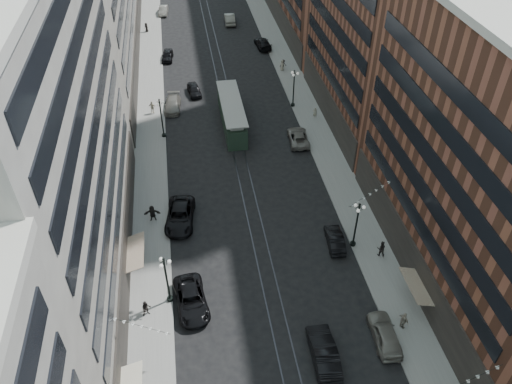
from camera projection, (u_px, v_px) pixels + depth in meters
ground at (229, 112)px, 70.49m from camera, size 220.00×220.00×0.00m
sidewalk_west at (150, 84)px, 76.66m from camera, size 4.00×180.00×0.15m
sidewalk_east at (290, 74)px, 79.37m from camera, size 4.00×180.00×0.15m
rail_west at (217, 80)px, 77.97m from camera, size 0.12×180.00×0.02m
rail_east at (226, 79)px, 78.14m from camera, size 0.12×180.00×0.02m
building_west_mid at (48, 151)px, 38.97m from camera, size 8.00×36.00×28.00m
building_east_mid at (478, 167)px, 40.65m from camera, size 8.00×30.00×24.00m
lamppost_sw_far at (167, 278)px, 43.14m from camera, size 1.03×1.14×5.52m
lamppost_sw_mid at (161, 117)px, 63.59m from camera, size 1.03×1.14×5.52m
lamppost_se_far at (356, 223)px, 48.43m from camera, size 1.03×1.14×5.52m
lamppost_se_mid at (294, 87)px, 69.64m from camera, size 1.03×1.14×5.52m
streetcar at (232, 115)px, 66.84m from camera, size 2.78×12.58×3.48m
car_2 at (191, 300)px, 44.20m from camera, size 3.31×6.07×1.62m
car_4 at (385, 334)px, 41.48m from camera, size 2.22×4.98×1.66m
pedestrian_2 at (146, 308)px, 43.27m from camera, size 0.90×0.64×1.67m
pedestrian_4 at (404, 321)px, 42.19m from camera, size 0.90×1.20×1.87m
car_7 at (180, 216)px, 52.58m from camera, size 3.63×6.47×1.71m
car_8 at (173, 104)px, 70.62m from camera, size 2.68×5.43×1.52m
car_9 at (167, 55)px, 83.02m from camera, size 2.19×4.46×1.47m
car_10 at (335, 239)px, 50.10m from camera, size 1.88×4.43×1.42m
car_11 at (298, 137)px, 64.28m from camera, size 2.77×5.38×1.45m
car_12 at (263, 43)px, 86.71m from camera, size 2.65×5.59×1.58m
car_13 at (194, 90)px, 73.95m from camera, size 2.23×4.40×1.44m
car_14 at (230, 19)px, 95.17m from camera, size 2.17×5.49×1.78m
pedestrian_5 at (152, 213)px, 52.57m from camera, size 1.76×0.60×1.86m
pedestrian_6 at (152, 107)px, 69.39m from camera, size 1.17×0.79×1.83m
pedestrian_7 at (381, 248)px, 48.68m from camera, size 0.97×0.70×1.79m
pedestrian_8 at (315, 113)px, 68.53m from camera, size 0.58×0.40×1.57m
pedestrian_9 at (283, 65)px, 79.73m from camera, size 1.17×0.64×1.72m
car_extra_0 at (324, 352)px, 40.08m from camera, size 2.06×5.49×1.79m
car_extra_1 at (163, 10)px, 98.97m from camera, size 1.98×4.67×1.50m
pedestrian_extra_0 at (146, 27)px, 91.73m from camera, size 0.87×0.87×1.63m
pedestrian_extra_1 at (282, 65)px, 79.63m from camera, size 0.96×0.81×1.72m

